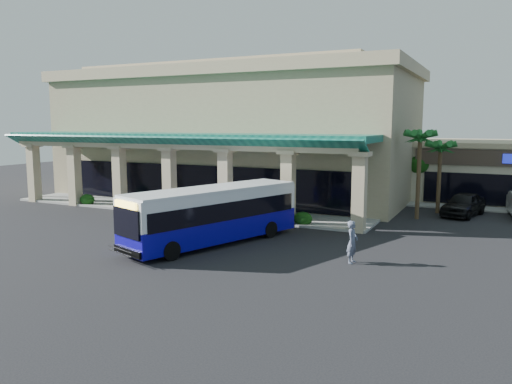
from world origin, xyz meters
The scene contains 10 objects.
ground centered at (0.00, 0.00, 0.00)m, with size 110.00×110.00×0.00m, color black.
main_building centered at (-8.00, 16.00, 5.67)m, with size 30.80×14.80×11.35m, color tan, non-canonical shape.
arcade centered at (-8.00, 6.80, 2.85)m, with size 30.00×6.20×5.70m, color #0F5C4D, non-canonical shape.
palm_0 centered at (8.50, 11.00, 3.30)m, with size 2.40×2.40×6.60m, color #185B21, non-canonical shape.
palm_1 centered at (9.50, 14.00, 2.90)m, with size 2.40×2.40×5.80m, color #185B21, non-canonical shape.
palm_2 centered at (-22.50, 6.50, 3.10)m, with size 2.40×2.40×6.20m, color #185B21, non-canonical shape.
broadleaf_tree centered at (7.50, 19.00, 2.41)m, with size 2.60×2.60×4.81m, color #10390C, non-canonical shape.
transit_bus centered at (-0.22, -1.00, 1.51)m, with size 2.52×10.84×3.03m, color #0E0792, non-canonical shape.
pedestrian centered at (7.40, -1.40, 0.98)m, with size 0.72×0.47×1.97m, color #525A71.
car_silver centered at (11.22, 13.66, 0.82)m, with size 1.94×4.81×1.64m, color black.
Camera 1 is at (13.20, -23.43, 6.38)m, focal length 35.00 mm.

